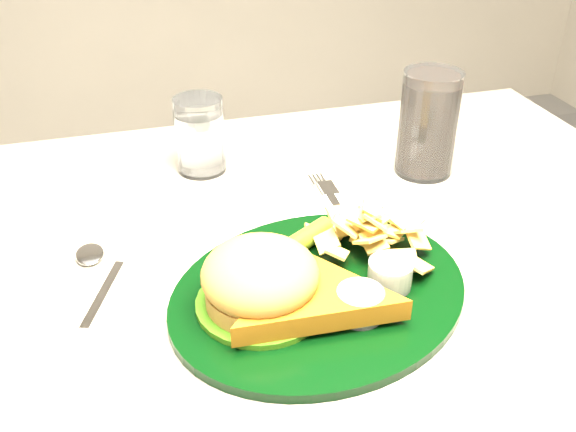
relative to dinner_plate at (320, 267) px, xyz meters
name	(u,v)px	position (x,y,z in m)	size (l,w,h in m)	color
dinner_plate	(320,267)	(0.00, 0.00, 0.00)	(0.34, 0.29, 0.08)	black
water_glass	(200,135)	(-0.07, 0.33, 0.02)	(0.07, 0.07, 0.11)	white
cola_glass	(428,124)	(0.24, 0.24, 0.04)	(0.08, 0.08, 0.15)	black
fork_napkin	(342,216)	(0.08, 0.14, -0.03)	(0.13, 0.17, 0.01)	silver
spoon	(103,292)	(-0.23, 0.07, -0.03)	(0.04, 0.16, 0.01)	silver
ramekin	(1,224)	(-0.35, 0.23, -0.02)	(0.04, 0.04, 0.03)	white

